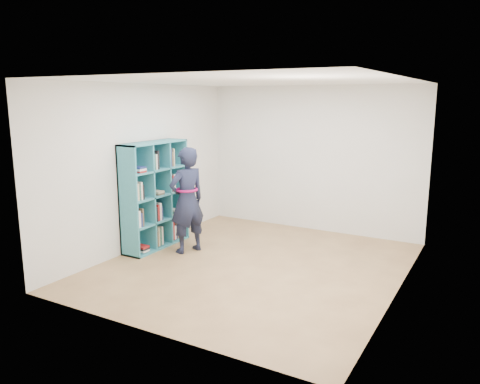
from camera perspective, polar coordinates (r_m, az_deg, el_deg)
The scene contains 9 objects.
floor at distance 6.83m, azimuth 1.64°, elevation -8.97°, with size 4.50×4.50×0.00m, color brown.
ceiling at distance 6.41m, azimuth 1.78°, elevation 13.37°, with size 4.50×4.50×0.00m, color white.
wall_left at distance 7.63m, azimuth -11.72°, elevation 3.03°, with size 0.02×4.50×2.60m, color silver.
wall_right at distance 5.85m, azimuth 19.29°, elevation 0.14°, with size 0.02×4.50×2.60m, color silver.
wall_back at distance 8.53m, azimuth 8.80°, elevation 4.00°, with size 4.00×0.02×2.60m, color silver.
wall_front at distance 4.67m, azimuth -11.32°, elevation -2.19°, with size 4.00×0.02×2.60m, color silver.
bookshelf at distance 7.63m, azimuth -10.48°, elevation -0.56°, with size 0.37×1.28×1.71m.
person at distance 7.27m, azimuth -6.47°, elevation -1.00°, with size 0.59×0.70×1.65m.
smartphone at distance 7.40m, azimuth -6.56°, elevation 0.07°, with size 0.02×0.09×0.12m.
Camera 1 is at (2.99, -5.67, 2.38)m, focal length 35.00 mm.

